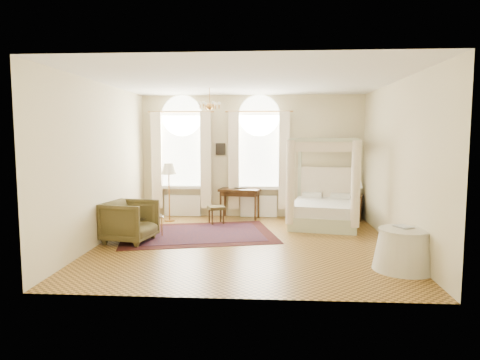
% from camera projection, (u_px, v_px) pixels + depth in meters
% --- Properties ---
extents(ground, '(6.00, 6.00, 0.00)m').
position_uv_depth(ground, '(246.00, 243.00, 8.82)').
color(ground, '#A87630').
rests_on(ground, ground).
extents(room_walls, '(6.00, 6.00, 6.00)m').
position_uv_depth(room_walls, '(246.00, 147.00, 8.61)').
color(room_walls, beige).
rests_on(room_walls, ground).
extents(window_left, '(1.62, 0.27, 3.29)m').
position_uv_depth(window_left, '(182.00, 162.00, 11.64)').
color(window_left, white).
rests_on(window_left, room_walls).
extents(window_right, '(1.62, 0.27, 3.29)m').
position_uv_depth(window_right, '(259.00, 163.00, 11.50)').
color(window_right, white).
rests_on(window_right, room_walls).
extents(chandelier, '(0.51, 0.45, 0.50)m').
position_uv_depth(chandelier, '(210.00, 105.00, 9.77)').
color(chandelier, '#B27B3B').
rests_on(chandelier, room_walls).
extents(wall_pictures, '(2.54, 0.03, 0.39)m').
position_uv_depth(wall_pictures, '(255.00, 148.00, 11.56)').
color(wall_pictures, black).
rests_on(wall_pictures, room_walls).
extents(canopy_bed, '(1.96, 2.25, 2.15)m').
position_uv_depth(canopy_bed, '(324.00, 206.00, 10.56)').
color(canopy_bed, beige).
rests_on(canopy_bed, ground).
extents(nightstand, '(0.56, 0.53, 0.65)m').
position_uv_depth(nightstand, '(353.00, 207.00, 11.29)').
color(nightstand, '#3B2410').
rests_on(nightstand, ground).
extents(nightstand_lamp, '(0.30, 0.30, 0.45)m').
position_uv_depth(nightstand_lamp, '(357.00, 184.00, 11.15)').
color(nightstand_lamp, '#B27B3B').
rests_on(nightstand_lamp, nightstand).
extents(writing_desk, '(1.15, 0.72, 0.80)m').
position_uv_depth(writing_desk, '(240.00, 193.00, 11.42)').
color(writing_desk, '#3B2410').
rests_on(writing_desk, ground).
extents(laptop, '(0.38, 0.29, 0.03)m').
position_uv_depth(laptop, '(241.00, 188.00, 11.48)').
color(laptop, black).
rests_on(laptop, writing_desk).
extents(stool, '(0.51, 0.51, 0.45)m').
position_uv_depth(stool, '(216.00, 209.00, 10.75)').
color(stool, '#4B3D20').
rests_on(stool, ground).
extents(armchair, '(1.12, 1.10, 0.87)m').
position_uv_depth(armchair, '(130.00, 221.00, 8.92)').
color(armchair, '#453B1D').
rests_on(armchair, ground).
extents(coffee_table, '(0.76, 0.65, 0.43)m').
position_uv_depth(coffee_table, '(148.00, 218.00, 9.49)').
color(coffee_table, silver).
rests_on(coffee_table, ground).
extents(floor_lamp, '(0.39, 0.39, 1.51)m').
position_uv_depth(floor_lamp, '(169.00, 172.00, 11.01)').
color(floor_lamp, '#B27B3B').
rests_on(floor_lamp, ground).
extents(oriental_rug, '(3.81, 3.12, 0.01)m').
position_uv_depth(oriental_rug, '(198.00, 234.00, 9.67)').
color(oriental_rug, '#40110F').
rests_on(oriental_rug, ground).
extents(side_table, '(1.01, 1.01, 0.69)m').
position_uv_depth(side_table, '(404.00, 250.00, 7.07)').
color(side_table, white).
rests_on(side_table, ground).
extents(book, '(0.32, 0.36, 0.03)m').
position_uv_depth(book, '(398.00, 227.00, 7.12)').
color(book, black).
rests_on(book, side_table).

